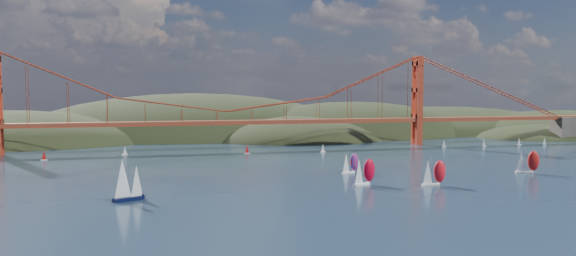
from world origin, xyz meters
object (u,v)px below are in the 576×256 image
Objects in this scene: racer_2 at (527,161)px; sloop_navy at (127,180)px; racer_rwb at (350,163)px; racer_1 at (433,172)px; racer_0 at (364,171)px.

sloop_navy is at bearing -151.73° from racer_2.
racer_rwb is at bearing -3.21° from sloop_navy.
racer_2 reaches higher than racer_1.
racer_1 reaches higher than racer_rwb.
racer_rwb is (-71.46, 17.93, -0.63)m from racer_2.
sloop_navy is 107.31m from racer_1.
racer_1 is (24.13, -7.24, -0.19)m from racer_0.
sloop_navy is 83.61m from racer_0.
racer_0 is 77.17m from racer_2.
racer_2 is (76.51, 10.11, -0.06)m from racer_0.
racer_1 is 40.11m from racer_rwb.
racer_2 reaches higher than racer_rwb.
racer_rwb is (5.05, 28.03, -0.68)m from racer_0.
sloop_navy is 1.41× the size of racer_2.
racer_1 is at bearing -77.26° from racer_rwb.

